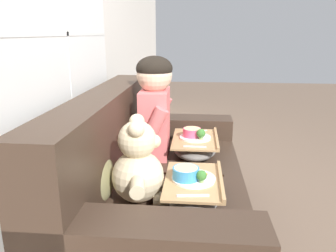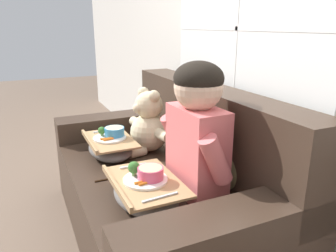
% 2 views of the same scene
% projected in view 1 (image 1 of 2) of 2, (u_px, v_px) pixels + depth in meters
% --- Properties ---
extents(ground_plane, '(14.00, 14.00, 0.00)m').
position_uv_depth(ground_plane, '(164.00, 239.00, 2.08)').
color(ground_plane, brown).
extents(wall_back_with_window, '(8.00, 0.08, 2.60)m').
position_uv_depth(wall_back_with_window, '(58.00, 27.00, 1.78)').
color(wall_back_with_window, beige).
rests_on(wall_back_with_window, ground_plane).
extents(couch, '(1.75, 0.94, 0.93)m').
position_uv_depth(couch, '(153.00, 192.00, 2.00)').
color(couch, '#38281E').
rests_on(couch, ground_plane).
extents(throw_pillow_behind_child, '(0.34, 0.17, 0.36)m').
position_uv_depth(throw_pillow_behind_child, '(127.00, 131.00, 2.25)').
color(throw_pillow_behind_child, '#898456').
rests_on(throw_pillow_behind_child, couch).
extents(throw_pillow_behind_teddy, '(0.33, 0.16, 0.34)m').
position_uv_depth(throw_pillow_behind_teddy, '(99.00, 168.00, 1.63)').
color(throw_pillow_behind_teddy, '#898456').
rests_on(throw_pillow_behind_teddy, couch).
extents(child_figure, '(0.48, 0.24, 0.67)m').
position_uv_depth(child_figure, '(155.00, 102.00, 2.18)').
color(child_figure, '#DB6666').
rests_on(child_figure, couch).
extents(teddy_bear, '(0.47, 0.33, 0.43)m').
position_uv_depth(teddy_bear, '(139.00, 166.00, 1.60)').
color(teddy_bear, beige).
rests_on(teddy_bear, couch).
extents(lap_tray_child, '(0.46, 0.30, 0.20)m').
position_uv_depth(lap_tray_child, '(195.00, 145.00, 2.24)').
color(lap_tray_child, slate).
rests_on(lap_tray_child, child_figure).
extents(lap_tray_teddy, '(0.44, 0.28, 0.19)m').
position_uv_depth(lap_tray_teddy, '(193.00, 189.00, 1.61)').
color(lap_tray_teddy, slate).
rests_on(lap_tray_teddy, teddy_bear).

